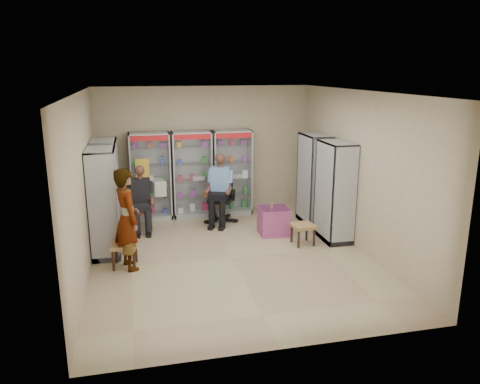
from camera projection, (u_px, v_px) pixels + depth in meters
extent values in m
plane|color=tan|center=(231.00, 258.00, 8.64)|extent=(6.00, 6.00, 0.00)
cube|color=#BCAC8C|center=(205.00, 151.00, 11.08)|extent=(5.00, 0.02, 3.00)
cube|color=#BCAC8C|center=(284.00, 236.00, 5.43)|extent=(5.00, 0.02, 3.00)
cube|color=#BCAC8C|center=(83.00, 186.00, 7.71)|extent=(0.02, 6.00, 3.00)
cube|color=#BCAC8C|center=(361.00, 172.00, 8.80)|extent=(0.02, 6.00, 3.00)
cube|color=white|center=(230.00, 92.00, 7.87)|extent=(5.00, 6.00, 0.02)
cube|color=#B5B8BD|center=(151.00, 176.00, 10.67)|extent=(0.90, 0.50, 2.00)
cube|color=#A5A7AD|center=(192.00, 174.00, 10.88)|extent=(0.90, 0.50, 2.00)
cube|color=#ABAFB2|center=(232.00, 172.00, 11.08)|extent=(0.90, 0.50, 2.00)
cube|color=#9EA2A5|center=(314.00, 179.00, 10.37)|extent=(0.90, 0.50, 2.00)
cube|color=#AAADB1|center=(335.00, 192.00, 9.34)|extent=(0.90, 0.50, 2.00)
cube|color=#ACAEB3|center=(107.00, 188.00, 9.59)|extent=(0.90, 0.50, 2.00)
cube|color=#A5A9AD|center=(104.00, 203.00, 8.56)|extent=(0.90, 0.50, 2.00)
cube|color=black|center=(142.00, 208.00, 10.06)|extent=(0.42, 0.42, 0.94)
cube|color=black|center=(220.00, 197.00, 10.52)|extent=(0.84, 0.84, 1.17)
cube|color=#B64994|center=(274.00, 221.00, 9.82)|extent=(0.62, 0.59, 0.57)
cylinder|color=#591307|center=(272.00, 206.00, 9.68)|extent=(0.07, 0.07, 0.11)
cube|color=#AF8C49|center=(303.00, 234.00, 9.25)|extent=(0.45, 0.45, 0.41)
cube|color=#A88146|center=(125.00, 255.00, 8.19)|extent=(0.48, 0.48, 0.44)
imported|color=gray|center=(127.00, 219.00, 7.98)|extent=(0.61, 0.75, 1.78)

